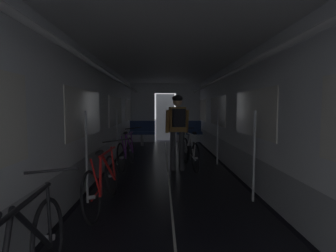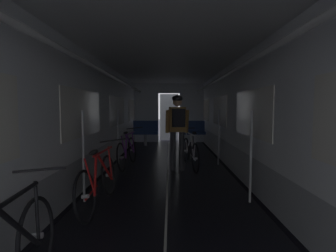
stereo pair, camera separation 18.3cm
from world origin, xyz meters
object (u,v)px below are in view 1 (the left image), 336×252
bicycle_white_in_aisle (190,152)px  bicycle_purple (127,152)px  bicycle_red (103,182)px  person_cyclist_aisle (178,124)px  bench_seat_far_right (189,131)px  bench_seat_far_left (142,131)px

bicycle_white_in_aisle → bicycle_purple: bearing=175.8°
bicycle_red → person_cyclist_aisle: bearing=61.0°
bicycle_red → bicycle_purple: bearing=90.2°
bench_seat_far_right → person_cyclist_aisle: bearing=-99.6°
bench_seat_far_right → bicycle_red: (-1.88, -6.18, -0.19)m
bench_seat_far_right → bicycle_white_in_aisle: size_ratio=0.58×
bicycle_red → person_cyclist_aisle: (1.20, 2.16, 0.69)m
bench_seat_far_left → bicycle_white_in_aisle: (1.44, -3.76, -0.18)m
bench_seat_far_right → bicycle_red: bicycle_red is taller
bicycle_red → bench_seat_far_left: bearing=89.3°
bench_seat_far_left → bench_seat_far_right: same height
person_cyclist_aisle → bicycle_white_in_aisle: size_ratio=1.03×
person_cyclist_aisle → bicycle_white_in_aisle: person_cyclist_aisle is taller
bicycle_purple → bicycle_red: bicycle_red is taller
bench_seat_far_left → bench_seat_far_right: size_ratio=1.00×
bench_seat_far_right → bicycle_white_in_aisle: (-0.36, -3.76, -0.18)m
bicycle_purple → bicycle_white_in_aisle: bearing=-4.2°
bench_seat_far_left → bicycle_purple: 3.65m
person_cyclist_aisle → bicycle_white_in_aisle: (0.32, 0.27, -0.69)m
bicycle_purple → person_cyclist_aisle: bearing=-17.4°
bicycle_white_in_aisle → bench_seat_far_right: bearing=84.5°
bicycle_purple → person_cyclist_aisle: 1.44m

